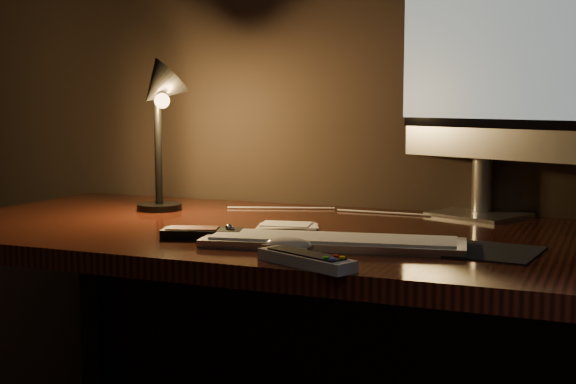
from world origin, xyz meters
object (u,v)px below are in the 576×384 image
at_px(keyboard, 333,241).
at_px(tv_remote, 306,259).
at_px(mouse, 289,246).
at_px(desk_lamp, 159,109).
at_px(media_remote, 202,233).
at_px(monitor, 483,58).
at_px(desk, 307,282).

distance_m(keyboard, tv_remote, 0.18).
bearing_deg(mouse, keyboard, 55.31).
relative_size(keyboard, desk_lamp, 1.32).
height_order(mouse, desk_lamp, desk_lamp).
height_order(keyboard, desk_lamp, desk_lamp).
xyz_separation_m(media_remote, tv_remote, (0.28, -0.16, 0.00)).
bearing_deg(keyboard, monitor, 58.41).
bearing_deg(media_remote, mouse, -32.86).
relative_size(tv_remote, desk_lamp, 0.52).
height_order(media_remote, tv_remote, media_remote).
bearing_deg(desk, tv_remote, -68.83).
relative_size(keyboard, mouse, 5.37).
relative_size(keyboard, media_remote, 2.91).
bearing_deg(tv_remote, keyboard, 120.53).
relative_size(desk, media_remote, 9.65).
distance_m(media_remote, tv_remote, 0.33).
distance_m(monitor, desk_lamp, 0.76).
distance_m(keyboard, mouse, 0.09).
relative_size(monitor, tv_remote, 3.21).
xyz_separation_m(mouse, tv_remote, (0.07, -0.11, 0.00)).
xyz_separation_m(desk, keyboard, (0.14, -0.22, 0.14)).
bearing_deg(desk, keyboard, -58.12).
bearing_deg(mouse, monitor, 68.58).
distance_m(monitor, keyboard, 0.63).
distance_m(mouse, tv_remote, 0.13).
relative_size(monitor, desk_lamp, 1.68).
height_order(tv_remote, desk_lamp, desk_lamp).
xyz_separation_m(desk, media_remote, (-0.12, -0.24, 0.14)).
xyz_separation_m(keyboard, media_remote, (-0.26, -0.02, 0.00)).
bearing_deg(media_remote, keyboard, -13.59).
relative_size(desk, desk_lamp, 4.38).
xyz_separation_m(desk, desk_lamp, (-0.39, 0.03, 0.38)).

